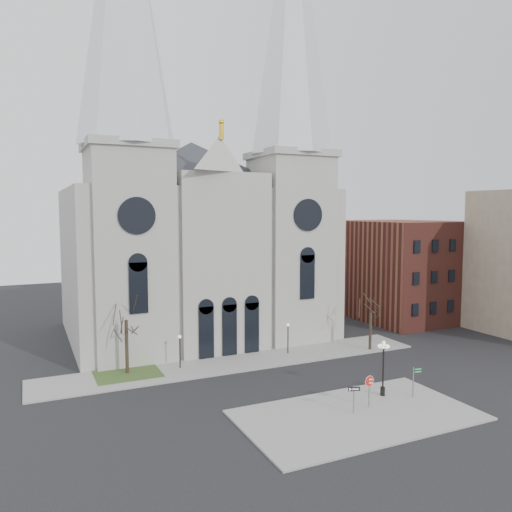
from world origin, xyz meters
name	(u,v)px	position (x,y,z in m)	size (l,w,h in m)	color
ground	(291,400)	(0.00, 0.00, 0.00)	(160.00, 160.00, 0.00)	black
sidewalk_near	(357,415)	(3.00, -5.00, 0.07)	(18.00, 10.00, 0.14)	gray
sidewalk_far	(239,362)	(0.00, 11.00, 0.07)	(40.00, 6.00, 0.14)	gray
grass_patch	(127,374)	(-11.00, 12.00, 0.09)	(6.00, 5.00, 0.18)	#354E21
cathedral	(200,186)	(0.00, 22.86, 18.48)	(33.00, 26.66, 54.00)	#A4A099
bg_building_brick	(398,269)	(30.00, 22.00, 7.00)	(14.00, 18.00, 14.00)	brown
tree_left	(126,317)	(-11.00, 12.00, 5.58)	(3.20, 3.20, 7.50)	black
tree_right	(371,311)	(15.00, 9.00, 4.47)	(3.20, 3.20, 6.00)	black
ped_lamp_left	(180,346)	(-6.00, 11.50, 2.33)	(0.32, 0.32, 3.26)	black
ped_lamp_right	(288,333)	(6.00, 11.50, 2.33)	(0.32, 0.32, 3.26)	black
stop_sign	(369,384)	(4.66, -4.22, 1.95)	(0.88, 0.30, 2.55)	slate
globe_lamp	(383,361)	(7.23, -2.72, 3.05)	(1.01, 1.01, 4.63)	black
one_way_sign	(354,395)	(2.84, -4.72, 1.60)	(0.92, 0.30, 2.15)	slate
street_name_sign	(414,380)	(9.36, -4.06, 1.60)	(0.80, 0.19, 2.51)	slate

